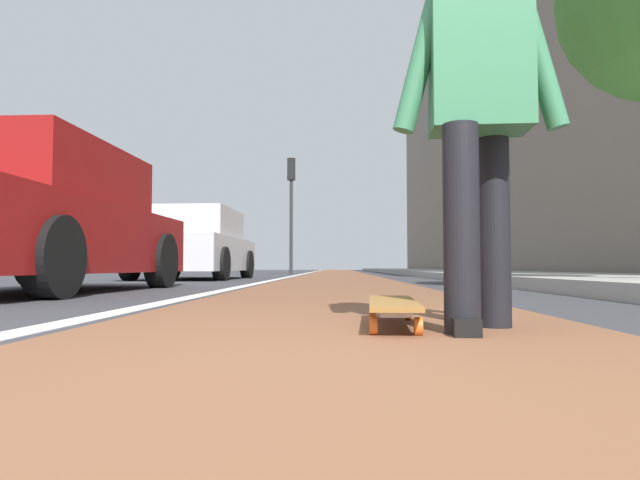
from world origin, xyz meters
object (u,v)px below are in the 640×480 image
(skater_person, at_px, (478,104))
(parked_car_mid, at_px, (194,246))
(parked_car_near, at_px, (42,222))
(skateboard, at_px, (392,305))
(traffic_light, at_px, (291,194))
(pedestrian_distant, at_px, (484,238))

(skater_person, distance_m, parked_car_mid, 10.09)
(parked_car_near, xyz_separation_m, parked_car_mid, (6.09, 0.00, -0.01))
(skateboard, height_order, traffic_light, traffic_light)
(parked_car_mid, xyz_separation_m, traffic_light, (8.19, -1.40, 2.21))
(skateboard, distance_m, pedestrian_distant, 9.69)
(skater_person, bearing_deg, pedestrian_distant, -15.04)
(parked_car_mid, bearing_deg, traffic_light, -9.73)
(parked_car_near, relative_size, traffic_light, 0.97)
(parked_car_mid, bearing_deg, pedestrian_distant, -90.30)
(parked_car_near, bearing_deg, skateboard, -133.85)
(traffic_light, bearing_deg, parked_car_mid, 170.27)
(skateboard, distance_m, skater_person, 0.92)
(traffic_light, height_order, pedestrian_distant, traffic_light)
(skateboard, bearing_deg, parked_car_mid, 19.64)
(skater_person, xyz_separation_m, traffic_light, (17.60, 2.25, 1.99))
(skateboard, distance_m, parked_car_near, 4.62)
(parked_car_near, bearing_deg, skater_person, -132.31)
(skateboard, xyz_separation_m, traffic_light, (17.45, 1.90, 2.83))
(skater_person, height_order, parked_car_mid, skater_person)
(parked_car_mid, xyz_separation_m, pedestrian_distant, (-0.03, -6.17, 0.15))
(traffic_light, distance_m, pedestrian_distant, 9.72)
(traffic_light, bearing_deg, pedestrian_distant, -149.90)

